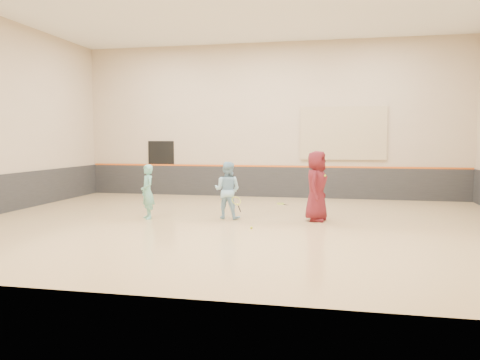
% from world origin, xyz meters
% --- Properties ---
extents(room, '(15.04, 12.04, 6.22)m').
position_xyz_m(room, '(0.00, 0.00, 0.81)').
color(room, tan).
rests_on(room, ground).
extents(wainscot_back, '(14.90, 0.04, 1.20)m').
position_xyz_m(wainscot_back, '(0.00, 5.97, 0.60)').
color(wainscot_back, '#232326').
rests_on(wainscot_back, floor).
extents(accent_stripe, '(14.90, 0.03, 0.06)m').
position_xyz_m(accent_stripe, '(0.00, 5.96, 1.22)').
color(accent_stripe, '#D85914').
rests_on(accent_stripe, wall_back).
extents(acoustic_panel, '(3.20, 0.08, 2.00)m').
position_xyz_m(acoustic_panel, '(2.80, 5.95, 2.50)').
color(acoustic_panel, tan).
rests_on(acoustic_panel, wall_back).
extents(doorway, '(1.10, 0.05, 2.20)m').
position_xyz_m(doorway, '(-4.50, 5.98, 1.10)').
color(doorway, black).
rests_on(doorway, floor).
extents(girl, '(0.65, 0.68, 1.56)m').
position_xyz_m(girl, '(-2.72, 0.26, 0.78)').
color(girl, '#6CBBAC').
rests_on(girl, floor).
extents(instructor, '(0.88, 0.73, 1.64)m').
position_xyz_m(instructor, '(-0.49, 0.75, 0.82)').
color(instructor, '#92C4E1').
rests_on(instructor, floor).
extents(young_man, '(0.78, 1.05, 1.95)m').
position_xyz_m(young_man, '(2.03, 0.89, 0.98)').
color(young_man, maroon).
rests_on(young_man, floor).
extents(held_racket, '(0.43, 0.43, 0.48)m').
position_xyz_m(held_racket, '(-0.16, 0.47, 0.56)').
color(held_racket, '#CBD12D').
rests_on(held_racket, instructor).
extents(spare_racket, '(0.59, 0.59, 0.06)m').
position_xyz_m(spare_racket, '(0.67, 4.04, 0.03)').
color(spare_racket, '#9CCC2C').
rests_on(spare_racket, floor).
extents(ball_under_racket, '(0.07, 0.07, 0.07)m').
position_xyz_m(ball_under_racket, '(0.47, -0.67, 0.03)').
color(ball_under_racket, yellow).
rests_on(ball_under_racket, floor).
extents(ball_in_hand, '(0.07, 0.07, 0.07)m').
position_xyz_m(ball_in_hand, '(2.26, 0.73, 1.28)').
color(ball_in_hand, '#C2E535').
rests_on(ball_in_hand, young_man).
extents(ball_beside_spare, '(0.07, 0.07, 0.07)m').
position_xyz_m(ball_beside_spare, '(-0.51, 1.73, 0.03)').
color(ball_beside_spare, yellow).
rests_on(ball_beside_spare, floor).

